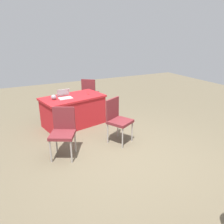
# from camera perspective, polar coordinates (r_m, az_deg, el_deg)

# --- Properties ---
(ground_plane) EXTENTS (14.40, 14.40, 0.00)m
(ground_plane) POSITION_cam_1_polar(r_m,az_deg,el_deg) (4.26, 2.92, -11.97)
(ground_plane) COLOR brown
(table_foreground) EXTENTS (1.66, 1.15, 0.76)m
(table_foreground) POSITION_cam_1_polar(r_m,az_deg,el_deg) (5.65, -10.09, 0.33)
(table_foreground) COLOR #AD1E23
(table_foreground) RESTS_ON ground
(chair_near_front) EXTENTS (0.59, 0.59, 0.97)m
(chair_near_front) POSITION_cam_1_polar(r_m,az_deg,el_deg) (4.63, 1.42, -1.53)
(chair_near_front) COLOR #9E9993
(chair_near_front) RESTS_ON ground
(chair_tucked_left) EXTENTS (0.62, 0.62, 0.97)m
(chair_tucked_left) POSITION_cam_1_polar(r_m,az_deg,el_deg) (6.71, -5.84, 5.30)
(chair_tucked_left) COLOR #9E9993
(chair_tucked_left) RESTS_ON ground
(chair_tucked_right) EXTENTS (0.60, 0.60, 0.95)m
(chair_tucked_right) POSITION_cam_1_polar(r_m,az_deg,el_deg) (4.21, -12.71, -4.50)
(chair_tucked_right) COLOR #9E9993
(chair_tucked_right) RESTS_ON ground
(laptop_silver) EXTENTS (0.33, 0.31, 0.21)m
(laptop_silver) POSITION_cam_1_polar(r_m,az_deg,el_deg) (5.44, -12.29, 4.02)
(laptop_silver) COLOR silver
(laptop_silver) RESTS_ON table_foreground
(yarn_ball) EXTENTS (0.12, 0.12, 0.12)m
(yarn_ball) POSITION_cam_1_polar(r_m,az_deg,el_deg) (5.36, -15.07, 3.78)
(yarn_ball) COLOR gray
(yarn_ball) RESTS_ON table_foreground
(scissors_red) EXTENTS (0.09, 0.18, 0.01)m
(scissors_red) POSITION_cam_1_polar(r_m,az_deg,el_deg) (5.76, -6.26, 4.88)
(scissors_red) COLOR red
(scissors_red) RESTS_ON table_foreground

